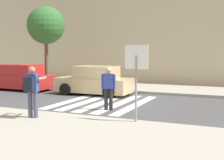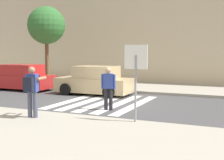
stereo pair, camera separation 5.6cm
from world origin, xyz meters
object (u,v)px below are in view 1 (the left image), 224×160
object	(u,v)px
stop_sign	(136,66)
street_tree_west	(46,26)
pedestrian_crossing	(108,86)
parked_car_tan	(94,81)
photographer_with_backpack	(32,87)
parked_car_red	(21,78)

from	to	relation	value
stop_sign	street_tree_west	xyz separation A→B (m)	(-8.90, 7.72, 2.07)
pedestrian_crossing	parked_car_tan	size ratio (longest dim) A/B	0.42
photographer_with_backpack	street_tree_west	size ratio (longest dim) A/B	0.34
parked_car_red	photographer_with_backpack	bearing A→B (deg)	-47.65
parked_car_tan	parked_car_red	bearing A→B (deg)	-180.00
photographer_with_backpack	parked_car_red	size ratio (longest dim) A/B	0.42
stop_sign	pedestrian_crossing	world-z (taller)	stop_sign
stop_sign	parked_car_tan	bearing A→B (deg)	127.42
photographer_with_backpack	pedestrian_crossing	world-z (taller)	photographer_with_backpack
photographer_with_backpack	pedestrian_crossing	size ratio (longest dim) A/B	1.00
stop_sign	parked_car_tan	distance (m)	7.32
pedestrian_crossing	street_tree_west	world-z (taller)	street_tree_west
parked_car_red	street_tree_west	world-z (taller)	street_tree_west
pedestrian_crossing	parked_car_red	distance (m)	8.38
pedestrian_crossing	parked_car_tan	distance (m)	4.48
pedestrian_crossing	parked_car_tan	xyz separation A→B (m)	(-2.51, 3.70, -0.25)
stop_sign	parked_car_red	size ratio (longest dim) A/B	0.60
stop_sign	photographer_with_backpack	world-z (taller)	stop_sign
parked_car_tan	street_tree_west	distance (m)	5.91
parked_car_red	street_tree_west	distance (m)	3.85
photographer_with_backpack	parked_car_tan	world-z (taller)	photographer_with_backpack
pedestrian_crossing	street_tree_west	size ratio (longest dim) A/B	0.34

